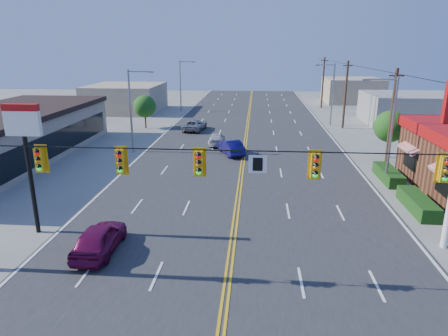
# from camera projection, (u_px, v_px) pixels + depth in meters

# --- Properties ---
(ground) EXTENTS (160.00, 160.00, 0.00)m
(ground) POSITION_uv_depth(u_px,v_px,m) (228.00, 280.00, 17.85)
(ground) COLOR gray
(ground) RESTS_ON ground
(road) EXTENTS (20.00, 120.00, 0.06)m
(road) POSITION_uv_depth(u_px,v_px,m) (243.00, 159.00, 36.91)
(road) COLOR #2D2D30
(road) RESTS_ON ground
(signal_span) EXTENTS (24.32, 0.34, 9.00)m
(signal_span) POSITION_uv_depth(u_px,v_px,m) (225.00, 177.00, 16.43)
(signal_span) COLOR #47301E
(signal_span) RESTS_ON ground
(strip_mall) EXTENTS (10.40, 26.40, 4.40)m
(strip_mall) POSITION_uv_depth(u_px,v_px,m) (0.00, 136.00, 36.05)
(strip_mall) COLOR tan
(strip_mall) RESTS_ON ground
(pizza_hut_sign) EXTENTS (1.90, 0.30, 6.85)m
(pizza_hut_sign) POSITION_uv_depth(u_px,v_px,m) (25.00, 142.00, 21.00)
(pizza_hut_sign) COLOR black
(pizza_hut_sign) RESTS_ON ground
(streetlight_se) EXTENTS (2.55, 0.25, 8.00)m
(streetlight_se) POSITION_uv_depth(u_px,v_px,m) (389.00, 126.00, 29.05)
(streetlight_se) COLOR gray
(streetlight_se) RESTS_ON ground
(streetlight_ne) EXTENTS (2.55, 0.25, 8.00)m
(streetlight_ne) POSITION_uv_depth(u_px,v_px,m) (331.00, 91.00, 51.94)
(streetlight_ne) COLOR gray
(streetlight_ne) RESTS_ON ground
(streetlight_sw) EXTENTS (2.55, 0.25, 8.00)m
(streetlight_sw) POSITION_uv_depth(u_px,v_px,m) (132.00, 106.00, 38.34)
(streetlight_sw) COLOR gray
(streetlight_sw) RESTS_ON ground
(streetlight_nw) EXTENTS (2.55, 0.25, 8.00)m
(streetlight_nw) POSITION_uv_depth(u_px,v_px,m) (182.00, 83.00, 63.14)
(streetlight_nw) COLOR gray
(streetlight_nw) RESTS_ON ground
(utility_pole_near) EXTENTS (0.28, 0.28, 8.40)m
(utility_pole_near) POSITION_uv_depth(u_px,v_px,m) (391.00, 120.00, 32.85)
(utility_pole_near) COLOR #47301E
(utility_pole_near) RESTS_ON ground
(utility_pole_mid) EXTENTS (0.28, 0.28, 8.40)m
(utility_pole_mid) POSITION_uv_depth(u_px,v_px,m) (345.00, 95.00, 50.01)
(utility_pole_mid) COLOR #47301E
(utility_pole_mid) RESTS_ON ground
(utility_pole_far) EXTENTS (0.28, 0.28, 8.40)m
(utility_pole_far) POSITION_uv_depth(u_px,v_px,m) (323.00, 83.00, 67.18)
(utility_pole_far) COLOR #47301E
(utility_pole_far) RESTS_ON ground
(tree_kfc_rear) EXTENTS (2.94, 2.94, 4.41)m
(tree_kfc_rear) POSITION_uv_depth(u_px,v_px,m) (390.00, 127.00, 36.93)
(tree_kfc_rear) COLOR #47301E
(tree_kfc_rear) RESTS_ON ground
(tree_west) EXTENTS (2.80, 2.80, 4.20)m
(tree_west) POSITION_uv_depth(u_px,v_px,m) (145.00, 106.00, 50.46)
(tree_west) COLOR #47301E
(tree_west) RESTS_ON ground
(bld_east_mid) EXTENTS (12.00, 10.00, 4.00)m
(bld_east_mid) POSITION_uv_depth(u_px,v_px,m) (412.00, 109.00, 53.71)
(bld_east_mid) COLOR gray
(bld_east_mid) RESTS_ON ground
(bld_west_far) EXTENTS (11.00, 12.00, 4.20)m
(bld_west_far) POSITION_uv_depth(u_px,v_px,m) (126.00, 98.00, 64.55)
(bld_west_far) COLOR tan
(bld_west_far) RESTS_ON ground
(bld_east_far) EXTENTS (10.00, 10.00, 4.40)m
(bld_east_far) POSITION_uv_depth(u_px,v_px,m) (352.00, 90.00, 74.87)
(bld_east_far) COLOR tan
(bld_east_far) RESTS_ON ground
(car_magenta) EXTENTS (1.78, 4.34, 1.47)m
(car_magenta) POSITION_uv_depth(u_px,v_px,m) (99.00, 239.00, 20.05)
(car_magenta) COLOR maroon
(car_magenta) RESTS_ON ground
(car_blue) EXTENTS (3.02, 4.58, 1.43)m
(car_blue) POSITION_uv_depth(u_px,v_px,m) (231.00, 148.00, 38.43)
(car_blue) COLOR #130E55
(car_blue) RESTS_ON ground
(car_white) EXTENTS (1.80, 4.10, 1.17)m
(car_white) POSITION_uv_depth(u_px,v_px,m) (217.00, 140.00, 42.25)
(car_white) COLOR #BABABA
(car_white) RESTS_ON ground
(car_silver) EXTENTS (2.76, 5.05, 1.34)m
(car_silver) POSITION_uv_depth(u_px,v_px,m) (195.00, 125.00, 49.47)
(car_silver) COLOR #9A9A9F
(car_silver) RESTS_ON ground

